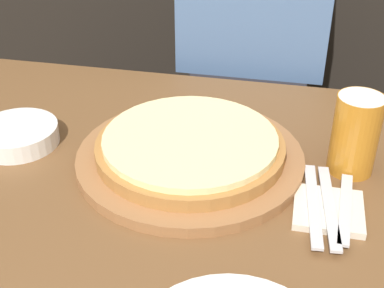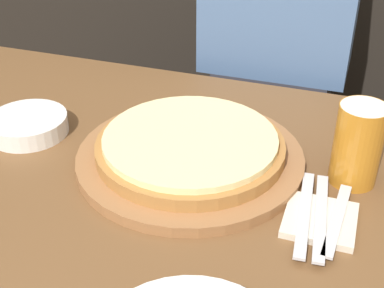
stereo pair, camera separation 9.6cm
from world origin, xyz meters
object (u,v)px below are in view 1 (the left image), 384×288
fork (313,204)px  dinner_knife (329,206)px  beer_glass (356,131)px  pizza_on_board (192,151)px  diner_person (250,91)px  spoon (345,208)px  side_bowl (18,135)px

fork → dinner_knife: (0.02, 0.00, 0.00)m
fork → beer_glass: bearing=65.2°
pizza_on_board → dinner_knife: pizza_on_board is taller
pizza_on_board → diner_person: (0.05, 0.52, -0.13)m
pizza_on_board → dinner_knife: (0.24, -0.10, -0.01)m
dinner_knife → spoon: 0.03m
side_bowl → dinner_knife: bearing=-8.9°
beer_glass → side_bowl: size_ratio=0.93×
diner_person → fork: bearing=-74.8°
beer_glass → dinner_knife: size_ratio=0.68×
beer_glass → side_bowl: 0.63m
diner_person → beer_glass: bearing=-64.6°
dinner_knife → spoon: size_ratio=1.18×
pizza_on_board → spoon: 0.28m
beer_glass → side_bowl: beer_glass is taller
pizza_on_board → beer_glass: size_ratio=2.85×
fork → diner_person: diner_person is taller
pizza_on_board → beer_glass: (0.28, 0.04, 0.05)m
beer_glass → side_bowl: (-0.62, -0.04, -0.06)m
pizza_on_board → fork: (0.22, -0.10, -0.01)m
fork → spoon: 0.05m
spoon → fork: bearing=180.0°
side_bowl → spoon: side_bowl is taller
pizza_on_board → side_bowl: bearing=-179.4°
dinner_knife → fork: bearing=180.0°
fork → spoon: same height
side_bowl → spoon: (0.61, -0.09, -0.00)m
pizza_on_board → diner_person: diner_person is taller
fork → diner_person: 0.65m
fork → diner_person: (-0.17, 0.62, -0.12)m
beer_glass → diner_person: size_ratio=0.11×
dinner_knife → spoon: (0.03, -0.00, 0.00)m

